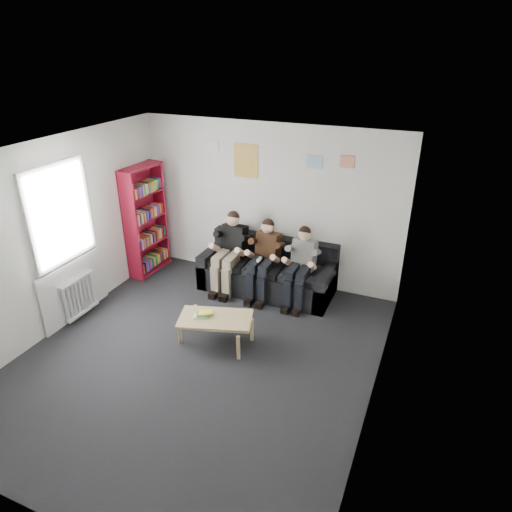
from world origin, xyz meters
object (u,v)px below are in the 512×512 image
Objects in this scene: coffee_table at (215,320)px; person_left at (229,252)px; bookshelf at (146,220)px; person_middle at (264,260)px; sofa at (268,273)px; person_right at (300,267)px.

coffee_table is 0.75× the size of person_left.
bookshelf reaches higher than person_left.
bookshelf is at bearing 144.78° from coffee_table.
coffee_table is 0.78× the size of person_middle.
person_left is (1.63, -0.03, -0.31)m from bookshelf.
person_left is at bearing 108.73° from coffee_table.
sofa is 1.66× the size of person_left.
sofa is at bearing 86.06° from coffee_table.
person_middle is (0.11, 1.47, 0.29)m from coffee_table.
person_left is 1.06× the size of person_right.
bookshelf is at bearing -173.60° from person_right.
bookshelf is at bearing -175.74° from sofa.
coffee_table is at bearing -109.31° from person_right.
bookshelf is 1.55× the size of person_right.
person_right is (2.86, -0.03, -0.34)m from bookshelf.
bookshelf is 1.52× the size of person_middle.
coffee_table is (2.13, -1.50, -0.62)m from bookshelf.
person_left reaches higher than person_right.
person_middle is 1.02× the size of person_right.
person_left is 1.03× the size of person_middle.
bookshelf reaches higher than sofa.
sofa reaches higher than coffee_table.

